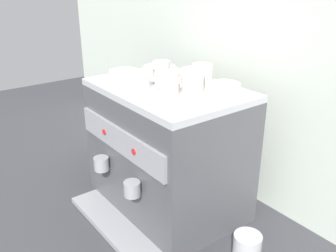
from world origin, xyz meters
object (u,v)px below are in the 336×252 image
at_px(ceramic_cup_0, 202,74).
at_px(ceramic_bowl_2, 159,71).
at_px(ceramic_bowl_1, 135,81).
at_px(coffee_grinder, 120,120).
at_px(ceramic_cup_1, 191,80).
at_px(ceramic_bowl_3, 224,89).
at_px(ceramic_cup_3, 161,73).
at_px(ceramic_bowl_0, 124,74).
at_px(ceramic_cup_2, 168,83).
at_px(espresso_machine, 167,150).

distance_m(ceramic_cup_0, ceramic_bowl_2, 0.19).
bearing_deg(ceramic_bowl_1, coffee_grinder, 159.06).
distance_m(ceramic_cup_0, ceramic_cup_1, 0.10).
relative_size(ceramic_cup_0, ceramic_bowl_3, 0.96).
relative_size(ceramic_cup_3, ceramic_bowl_1, 0.98).
bearing_deg(ceramic_bowl_0, ceramic_cup_2, 3.66).
xyz_separation_m(ceramic_cup_1, ceramic_bowl_0, (-0.28, -0.10, -0.02)).
height_order(ceramic_cup_2, ceramic_bowl_0, ceramic_cup_2).
bearing_deg(ceramic_bowl_3, ceramic_bowl_1, -143.70).
xyz_separation_m(ceramic_cup_0, ceramic_cup_2, (0.02, -0.17, 0.00)).
bearing_deg(ceramic_bowl_0, ceramic_cup_0, 39.04).
height_order(ceramic_cup_1, ceramic_bowl_3, ceramic_cup_1).
distance_m(ceramic_cup_2, ceramic_bowl_2, 0.24).
bearing_deg(ceramic_bowl_2, ceramic_cup_3, -33.62).
height_order(ceramic_cup_3, ceramic_bowl_0, ceramic_cup_3).
bearing_deg(ceramic_cup_3, espresso_machine, -7.62).
xyz_separation_m(espresso_machine, ceramic_cup_3, (-0.05, 0.01, 0.29)).
relative_size(ceramic_bowl_3, coffee_grinder, 0.26).
relative_size(ceramic_cup_2, ceramic_bowl_1, 0.97).
height_order(ceramic_cup_0, ceramic_bowl_3, ceramic_cup_0).
height_order(espresso_machine, ceramic_bowl_2, ceramic_bowl_2).
relative_size(ceramic_cup_1, ceramic_bowl_2, 0.88).
relative_size(ceramic_bowl_1, ceramic_bowl_2, 0.86).
bearing_deg(ceramic_bowl_3, ceramic_cup_2, -128.56).
height_order(ceramic_bowl_1, coffee_grinder, ceramic_bowl_1).
height_order(espresso_machine, ceramic_bowl_1, ceramic_bowl_1).
distance_m(ceramic_cup_1, coffee_grinder, 0.64).
bearing_deg(ceramic_bowl_3, ceramic_bowl_2, -174.79).
bearing_deg(coffee_grinder, ceramic_bowl_0, -24.35).
relative_size(espresso_machine, ceramic_bowl_0, 5.02).
bearing_deg(ceramic_bowl_2, ceramic_cup_1, -8.71).
distance_m(espresso_machine, ceramic_bowl_2, 0.31).
relative_size(ceramic_cup_0, ceramic_cup_2, 0.94).
distance_m(ceramic_cup_0, ceramic_bowl_3, 0.14).
bearing_deg(ceramic_cup_2, ceramic_bowl_3, 51.44).
height_order(ceramic_cup_3, ceramic_bowl_1, ceramic_cup_3).
height_order(ceramic_cup_0, ceramic_bowl_0, ceramic_cup_0).
bearing_deg(espresso_machine, ceramic_bowl_1, -128.73).
height_order(ceramic_cup_2, ceramic_cup_3, ceramic_cup_3).
bearing_deg(ceramic_cup_0, ceramic_bowl_1, -118.25).
relative_size(ceramic_bowl_2, coffee_grinder, 0.31).
bearing_deg(ceramic_bowl_3, ceramic_cup_3, -158.17).
bearing_deg(ceramic_bowl_0, ceramic_cup_3, 26.17).
distance_m(ceramic_bowl_0, ceramic_bowl_1, 0.12).
bearing_deg(ceramic_cup_2, coffee_grinder, 168.48).
xyz_separation_m(ceramic_cup_3, coffee_grinder, (-0.41, 0.06, -0.33)).
relative_size(espresso_machine, ceramic_cup_1, 5.12).
relative_size(ceramic_cup_2, ceramic_bowl_3, 1.02).
height_order(ceramic_cup_1, coffee_grinder, ceramic_cup_1).
relative_size(ceramic_cup_3, coffee_grinder, 0.27).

